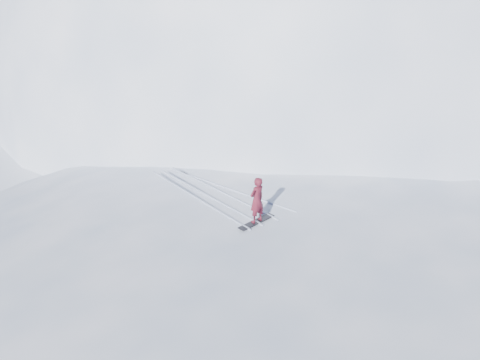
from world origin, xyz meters
The scene contains 8 objects.
ground centered at (0.00, 0.00, 0.00)m, with size 400.00×400.00×0.00m, color white.
near_ridge centered at (1.00, 3.00, 0.00)m, with size 36.00×28.00×4.80m, color white.
summit_peak centered at (22.00, 26.00, 0.00)m, with size 60.00×56.00×56.00m, color white.
peak_shoulder centered at (10.00, 20.00, 0.00)m, with size 28.00×24.00×18.00m, color white.
wind_bumps centered at (-0.56, 2.12, 0.00)m, with size 16.00×14.40×1.00m.
snowboard centered at (-1.49, 3.16, 2.41)m, with size 1.42×0.26×0.02m, color black.
snowboarder centered at (-1.49, 3.16, 3.19)m, with size 0.56×0.37×1.53m, color maroon.
board_tracks centered at (-1.66, 5.82, 2.42)m, with size 2.89×5.95×0.04m.
Camera 1 is at (-8.27, -6.70, 9.30)m, focal length 32.00 mm.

